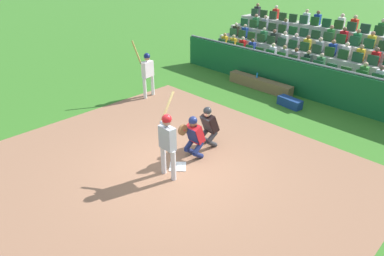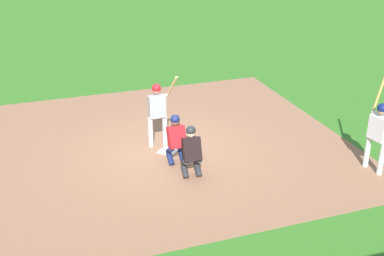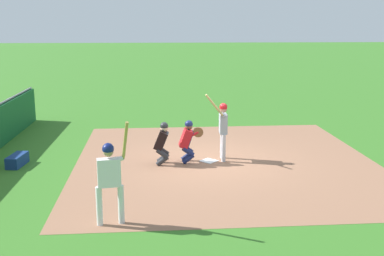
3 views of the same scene
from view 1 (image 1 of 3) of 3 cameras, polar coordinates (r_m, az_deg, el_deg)
name	(u,v)px [view 1 (image 1 of 3)]	position (r m, az deg, el deg)	size (l,w,h in m)	color
ground_plane	(178,167)	(9.18, -2.41, -6.56)	(160.00, 160.00, 0.00)	#346F22
infield_dirt_patch	(163,174)	(8.92, -4.84, -7.77)	(9.74, 8.96, 0.01)	#91644A
home_plate_marker	(178,166)	(9.17, -2.42, -6.48)	(0.44, 0.44, 0.02)	white
batter_at_plate	(167,139)	(8.28, -4.16, -1.84)	(0.69, 0.71, 2.10)	silver
catcher_crouching	(193,135)	(9.21, 0.25, -1.14)	(0.48, 0.73, 1.30)	navy
home_plate_umpire	(209,125)	(9.79, 2.82, 0.55)	(0.48, 0.48, 1.29)	#282A2E
dugout_wall	(312,82)	(13.94, 19.48, 7.36)	(13.34, 0.24, 1.43)	#13562A
dugout_bench	(260,84)	(14.58, 11.34, 7.31)	(2.96, 0.40, 0.44)	brown
water_bottle_on_bench	(257,75)	(14.60, 10.90, 8.72)	(0.07, 0.07, 0.20)	blue
equipment_duffel_bag	(290,102)	(13.12, 16.13, 4.15)	(0.92, 0.36, 0.33)	navy
on_deck_batter	(147,70)	(13.31, -7.53, 9.64)	(0.47, 0.76, 2.25)	silver
bleacher_stand	(358,60)	(17.74, 26.20, 10.30)	(14.78, 3.77, 2.45)	#A5A598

